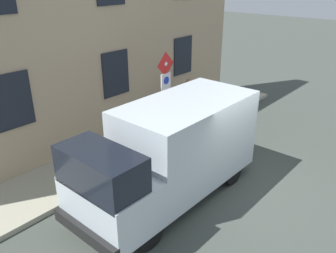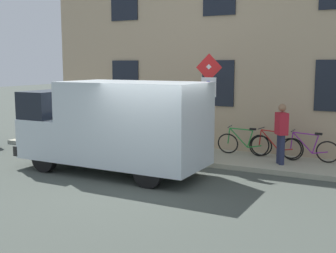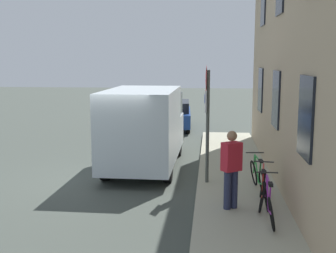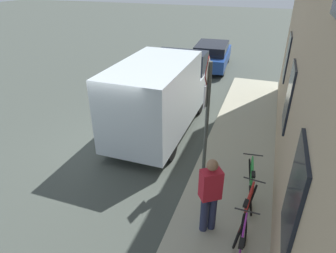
% 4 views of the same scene
% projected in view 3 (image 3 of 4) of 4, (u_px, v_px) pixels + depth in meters
% --- Properties ---
extents(ground_plane, '(80.00, 80.00, 0.00)m').
position_uv_depth(ground_plane, '(111.00, 180.00, 12.04)').
color(ground_plane, '#414841').
extents(sidewalk_slab, '(2.06, 15.10, 0.14)m').
position_uv_depth(sidewalk_slab, '(235.00, 181.00, 11.68)').
color(sidewalk_slab, '#A6A38D').
rests_on(sidewalk_slab, ground_plane).
extents(building_facade, '(0.75, 13.10, 7.29)m').
position_uv_depth(building_facade, '(293.00, 49.00, 10.99)').
color(building_facade, tan).
rests_on(building_facade, ground_plane).
extents(sign_post_stacked, '(0.15, 0.56, 2.99)m').
position_uv_depth(sign_post_stacked, '(206.00, 107.00, 11.03)').
color(sign_post_stacked, '#474C47').
rests_on(sign_post_stacked, sidewalk_slab).
extents(delivery_van, '(2.04, 5.34, 2.50)m').
position_uv_depth(delivery_van, '(145.00, 126.00, 13.27)').
color(delivery_van, silver).
rests_on(delivery_van, ground_plane).
extents(parked_hatchback, '(1.98, 4.10, 1.38)m').
position_uv_depth(parked_hatchback, '(172.00, 114.00, 20.88)').
color(parked_hatchback, navy).
rests_on(parked_hatchback, ground_plane).
extents(bicycle_purple, '(0.46, 1.71, 0.89)m').
position_uv_depth(bicycle_purple, '(268.00, 203.00, 8.57)').
color(bicycle_purple, black).
rests_on(bicycle_purple, sidewalk_slab).
extents(bicycle_red, '(0.48, 1.71, 0.89)m').
position_uv_depth(bicycle_red, '(263.00, 188.00, 9.53)').
color(bicycle_red, black).
rests_on(bicycle_red, sidewalk_slab).
extents(bicycle_green, '(0.46, 1.72, 0.89)m').
position_uv_depth(bicycle_green, '(258.00, 177.00, 10.48)').
color(bicycle_green, black).
rests_on(bicycle_green, sidewalk_slab).
extents(pedestrian, '(0.48, 0.44, 1.72)m').
position_uv_depth(pedestrian, '(231.00, 167.00, 9.19)').
color(pedestrian, '#262B47').
rests_on(pedestrian, sidewalk_slab).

